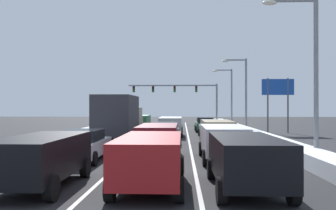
{
  "coord_description": "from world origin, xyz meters",
  "views": [
    {
      "loc": [
        1.18,
        -4.45,
        2.63
      ],
      "look_at": [
        -0.73,
        43.17,
        2.84
      ],
      "focal_mm": 37.66,
      "sensor_mm": 36.0,
      "label": 1
    }
  ],
  "objects": [
    {
      "name": "suv_red_center_lane_nearest",
      "position": [
        0.15,
        6.86,
        1.02
      ],
      "size": [
        2.16,
        4.9,
        1.67
      ],
      "color": "maroon",
      "rests_on": "ground"
    },
    {
      "name": "suv_silver_center_lane_fourth",
      "position": [
        0.15,
        27.05,
        1.02
      ],
      "size": [
        2.16,
        4.9,
        1.67
      ],
      "color": "#B7BABF",
      "rests_on": "ground"
    },
    {
      "name": "snow_bank_left_shoulder",
      "position": [
        -7.0,
        25.43,
        0.35
      ],
      "size": [
        1.68,
        55.94,
        0.7
      ],
      "primitive_type": "cube",
      "color": "white",
      "rests_on": "ground"
    },
    {
      "name": "sedan_green_right_lane_fifth",
      "position": [
        3.53,
        32.64,
        0.76
      ],
      "size": [
        2.0,
        4.5,
        1.51
      ],
      "color": "#1E5633",
      "rests_on": "ground"
    },
    {
      "name": "sedan_charcoal_center_lane_third",
      "position": [
        0.0,
        20.88,
        0.76
      ],
      "size": [
        2.0,
        4.5,
        1.51
      ],
      "color": "#38383D",
      "rests_on": "ground"
    },
    {
      "name": "lane_stripe_between_right_lane_and_center_lane",
      "position": [
        1.7,
        25.43,
        0.0
      ],
      "size": [
        0.14,
        55.94,
        0.01
      ],
      "primitive_type": "cube",
      "color": "silver",
      "rests_on": "ground"
    },
    {
      "name": "sedan_gray_left_lane_fourth",
      "position": [
        -3.39,
        28.17,
        0.76
      ],
      "size": [
        2.0,
        4.5,
        1.51
      ],
      "color": "slate",
      "rests_on": "ground"
    },
    {
      "name": "lane_stripe_between_center_lane_and_left_lane",
      "position": [
        -1.7,
        25.43,
        0.0
      ],
      "size": [
        0.14,
        55.94,
        0.01
      ],
      "primitive_type": "cube",
      "color": "silver",
      "rests_on": "ground"
    },
    {
      "name": "box_truck_left_lane_third",
      "position": [
        -3.16,
        19.61,
        1.9
      ],
      "size": [
        2.53,
        7.2,
        3.36
      ],
      "color": "#937F60",
      "rests_on": "ground"
    },
    {
      "name": "street_lamp_right_far",
      "position": [
        7.47,
        43.23,
        4.64
      ],
      "size": [
        2.66,
        0.36,
        7.7
      ],
      "color": "gray",
      "rests_on": "ground"
    },
    {
      "name": "suv_white_right_lane_second",
      "position": [
        3.16,
        12.83,
        1.02
      ],
      "size": [
        2.16,
        4.9,
        1.67
      ],
      "color": "silver",
      "rests_on": "ground"
    },
    {
      "name": "street_lamp_right_mid",
      "position": [
        7.56,
        33.06,
        4.65
      ],
      "size": [
        2.66,
        0.36,
        7.72
      ],
      "color": "gray",
      "rests_on": "ground"
    },
    {
      "name": "suv_tan_right_lane_third",
      "position": [
        3.57,
        19.8,
        1.02
      ],
      "size": [
        2.16,
        4.9,
        1.67
      ],
      "color": "#937F60",
      "rests_on": "ground"
    },
    {
      "name": "traffic_light_gantry",
      "position": [
        1.31,
        50.84,
        4.89
      ],
      "size": [
        14.0,
        0.47,
        6.2
      ],
      "color": "slate",
      "rests_on": "ground"
    },
    {
      "name": "sedan_gray_right_lane_fourth",
      "position": [
        3.62,
        25.91,
        0.76
      ],
      "size": [
        2.0,
        4.5,
        1.51
      ],
      "color": "slate",
      "rests_on": "ground"
    },
    {
      "name": "snow_bank_right_shoulder",
      "position": [
        7.0,
        25.43,
        0.33
      ],
      "size": [
        1.39,
        55.94,
        0.66
      ],
      "primitive_type": "cube",
      "color": "white",
      "rests_on": "ground"
    },
    {
      "name": "sedan_navy_center_lane_fifth",
      "position": [
        0.06,
        33.03,
        0.76
      ],
      "size": [
        2.0,
        4.5,
        1.51
      ],
      "color": "navy",
      "rests_on": "ground"
    },
    {
      "name": "street_lamp_right_near",
      "position": [
        7.24,
        12.71,
        4.75
      ],
      "size": [
        2.66,
        0.36,
        7.91
      ],
      "color": "gray",
      "rests_on": "ground"
    },
    {
      "name": "sedan_white_left_lane_second",
      "position": [
        -3.62,
        12.5,
        0.76
      ],
      "size": [
        2.0,
        4.5,
        1.51
      ],
      "color": "silver",
      "rests_on": "ground"
    },
    {
      "name": "suv_black_left_lane_nearest",
      "position": [
        -3.38,
        6.82,
        1.02
      ],
      "size": [
        2.16,
        4.9,
        1.67
      ],
      "color": "black",
      "rests_on": "ground"
    },
    {
      "name": "ground_plane",
      "position": [
        0.0,
        20.34,
        0.0
      ],
      "size": [
        132.23,
        132.23,
        0.0
      ],
      "primitive_type": "plane",
      "color": "#28282B"
    },
    {
      "name": "suv_green_left_lane_fifth",
      "position": [
        -3.47,
        34.16,
        1.02
      ],
      "size": [
        2.16,
        4.9,
        1.67
      ],
      "color": "#1E5633",
      "rests_on": "ground"
    },
    {
      "name": "roadside_sign_right",
      "position": [
        10.78,
        31.25,
        4.02
      ],
      "size": [
        3.2,
        0.16,
        5.5
      ],
      "color": "#59595B",
      "rests_on": "ground"
    },
    {
      "name": "suv_maroon_center_lane_second",
      "position": [
        -0.07,
        13.89,
        1.02
      ],
      "size": [
        2.16,
        4.9,
        1.67
      ],
      "color": "maroon",
      "rests_on": "ground"
    },
    {
      "name": "suv_black_right_lane_nearest",
      "position": [
        3.18,
        6.74,
        1.02
      ],
      "size": [
        2.16,
        4.9,
        1.67
      ],
      "color": "black",
      "rests_on": "ground"
    }
  ]
}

